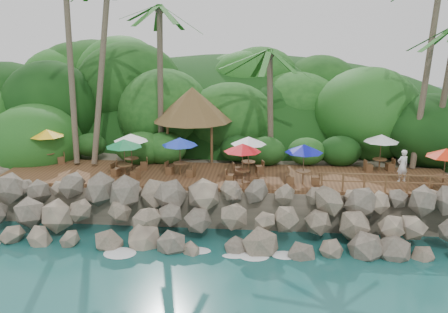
{
  "coord_description": "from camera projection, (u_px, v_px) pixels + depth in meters",
  "views": [
    {
      "loc": [
        2.6,
        -21.98,
        10.85
      ],
      "look_at": [
        0.0,
        6.0,
        3.4
      ],
      "focal_mm": 40.39,
      "sensor_mm": 36.0,
      "label": 1
    }
  ],
  "objects": [
    {
      "name": "ground",
      "position": [
        212.0,
        257.0,
        24.17
      ],
      "size": [
        140.0,
        140.0,
        0.0
      ],
      "primitive_type": "plane",
      "color": "#19514F",
      "rests_on": "ground"
    },
    {
      "name": "dining_clusters",
      "position": [
        230.0,
        145.0,
        28.61
      ],
      "size": [
        24.94,
        5.27,
        2.24
      ],
      "color": "brown",
      "rests_on": "terrace"
    },
    {
      "name": "foam_line",
      "position": [
        213.0,
        253.0,
        24.45
      ],
      "size": [
        25.2,
        0.8,
        0.06
      ],
      "color": "white",
      "rests_on": "ground"
    },
    {
      "name": "jungle_foliage",
      "position": [
        235.0,
        169.0,
        38.61
      ],
      "size": [
        44.0,
        16.0,
        12.0
      ],
      "primitive_type": null,
      "color": "#143811",
      "rests_on": "ground"
    },
    {
      "name": "land_base",
      "position": [
        236.0,
        153.0,
        39.3
      ],
      "size": [
        32.0,
        25.2,
        2.1
      ],
      "primitive_type": "cube",
      "color": "gray",
      "rests_on": "ground"
    },
    {
      "name": "terrace",
      "position": [
        224.0,
        176.0,
        29.38
      ],
      "size": [
        26.0,
        5.0,
        0.2
      ],
      "primitive_type": "cube",
      "color": "brown",
      "rests_on": "land_base"
    },
    {
      "name": "seawall",
      "position": [
        217.0,
        219.0,
        25.8
      ],
      "size": [
        29.0,
        4.0,
        2.3
      ],
      "primitive_type": null,
      "color": "gray",
      "rests_on": "ground"
    },
    {
      "name": "railing",
      "position": [
        386.0,
        181.0,
        26.16
      ],
      "size": [
        7.2,
        0.1,
        1.0
      ],
      "color": "brown",
      "rests_on": "terrace"
    },
    {
      "name": "palapa",
      "position": [
        192.0,
        104.0,
        32.54
      ],
      "size": [
        5.18,
        5.18,
        4.6
      ],
      "color": "brown",
      "rests_on": "ground"
    },
    {
      "name": "jungle_hill",
      "position": [
        241.0,
        144.0,
        46.79
      ],
      "size": [
        44.8,
        28.0,
        15.4
      ],
      "primitive_type": "ellipsoid",
      "color": "#143811",
      "rests_on": "ground"
    },
    {
      "name": "waiter",
      "position": [
        402.0,
        166.0,
        27.87
      ],
      "size": [
        0.78,
        0.65,
        1.83
      ],
      "primitive_type": "imported",
      "rotation": [
        0.0,
        0.0,
        3.51
      ],
      "color": "white",
      "rests_on": "terrace"
    }
  ]
}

